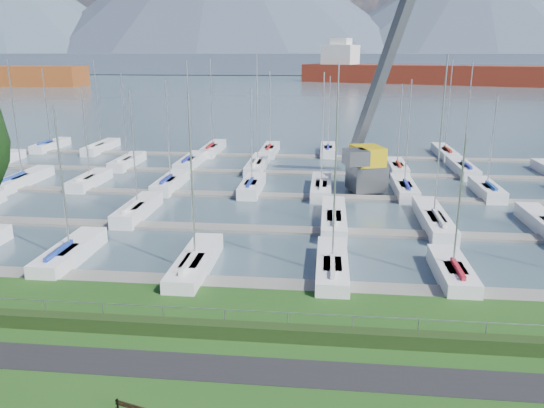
# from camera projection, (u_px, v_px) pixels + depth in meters

# --- Properties ---
(path) EXTENTS (160.00, 2.00, 0.04)m
(path) POSITION_uv_depth(u_px,v_px,m) (235.00, 369.00, 22.39)
(path) COLOR black
(path) RESTS_ON grass
(water) EXTENTS (800.00, 540.00, 0.20)m
(water) POSITION_uv_depth(u_px,v_px,m) (322.00, 79.00, 273.89)
(water) COLOR #445964
(hedge) EXTENTS (80.00, 0.70, 0.70)m
(hedge) POSITION_uv_depth(u_px,v_px,m) (244.00, 331.00, 24.78)
(hedge) COLOR #1D3112
(hedge) RESTS_ON grass
(fence) EXTENTS (80.00, 0.04, 0.04)m
(fence) POSITION_uv_depth(u_px,v_px,m) (245.00, 311.00, 24.93)
(fence) COLOR gray
(fence) RESTS_ON grass
(foothill) EXTENTS (900.00, 80.00, 12.00)m
(foothill) POSITION_uv_depth(u_px,v_px,m) (324.00, 63.00, 339.02)
(foothill) COLOR #475368
(foothill) RESTS_ON water
(mountains) EXTENTS (1190.00, 360.00, 115.00)m
(mountains) POSITION_uv_depth(u_px,v_px,m) (336.00, 5.00, 398.38)
(mountains) COLOR #3B4757
(mountains) RESTS_ON water
(docks) EXTENTS (90.00, 41.60, 0.25)m
(docks) POSITION_uv_depth(u_px,v_px,m) (287.00, 196.00, 50.17)
(docks) COLOR #65625E
(docks) RESTS_ON water
(crane) EXTENTS (7.38, 13.04, 22.35)m
(crane) POSITION_uv_depth(u_px,v_px,m) (372.00, 133.00, 51.66)
(crane) COLOR #515458
(crane) RESTS_ON water
(cargo_ship_mid) EXTENTS (102.73, 53.31, 21.50)m
(cargo_ship_mid) POSITION_uv_depth(u_px,v_px,m) (408.00, 74.00, 231.37)
(cargo_ship_mid) COLOR maroon
(cargo_ship_mid) RESTS_ON water
(sailboat_fleet) EXTENTS (74.49, 49.70, 13.30)m
(sailboat_fleet) POSITION_uv_depth(u_px,v_px,m) (278.00, 133.00, 50.91)
(sailboat_fleet) COLOR silver
(sailboat_fleet) RESTS_ON water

